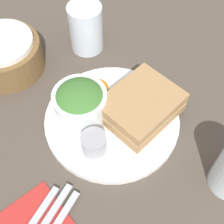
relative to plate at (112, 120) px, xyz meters
The scene contains 8 objects.
ground_plane 0.01m from the plate, ahead, with size 4.00×4.00×0.00m, color #4C4238.
plate is the anchor object (origin of this frame).
sandwich 0.07m from the plate, 29.16° to the right, with size 0.16×0.13×0.05m.
salad_bowl 0.08m from the plate, 128.66° to the left, with size 0.11×0.11×0.07m.
dressing_cup 0.08m from the plate, 155.58° to the right, with size 0.05×0.05×0.04m, color #99999E.
orange_wedge 0.07m from the plate, 74.00° to the left, with size 0.04×0.04×0.04m, color orange.
drink_glass 0.23m from the plate, 65.56° to the left, with size 0.08×0.08×0.11m, color silver.
bread_basket 0.28m from the plate, 107.77° to the left, with size 0.16×0.16×0.08m.
Camera 1 is at (-0.22, -0.26, 0.54)m, focal length 50.00 mm.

